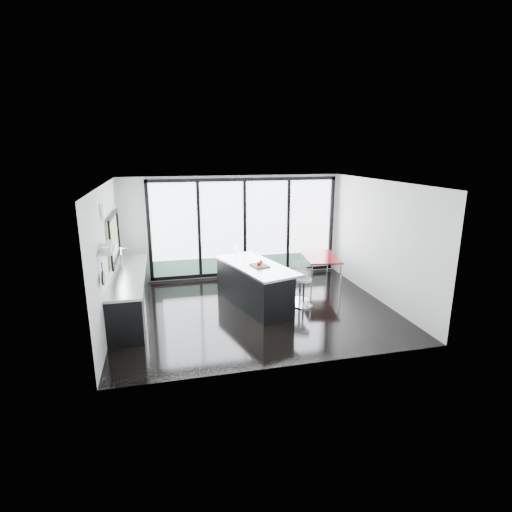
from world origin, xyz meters
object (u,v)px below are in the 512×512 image
object	(u,v)px
island	(253,285)
bar_stool_far	(300,287)
red_table	(320,270)
bar_stool_near	(304,293)

from	to	relation	value
island	bar_stool_far	bearing A→B (deg)	-2.69
bar_stool_far	red_table	xyz separation A→B (m)	(0.93, 1.05, 0.03)
bar_stool_near	red_table	bearing A→B (deg)	76.32
island	red_table	bearing A→B (deg)	26.05
bar_stool_far	red_table	world-z (taller)	red_table
bar_stool_near	red_table	distance (m)	1.68
bar_stool_near	bar_stool_far	xyz separation A→B (m)	(0.03, 0.32, 0.03)
island	bar_stool_near	size ratio (longest dim) A/B	3.78
island	bar_stool_far	distance (m)	1.12
bar_stool_near	red_table	xyz separation A→B (m)	(0.96, 1.37, 0.06)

